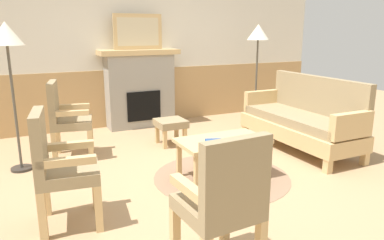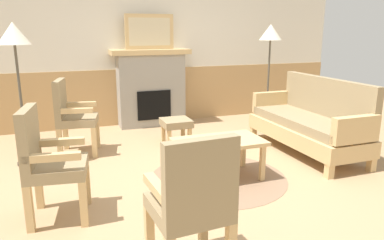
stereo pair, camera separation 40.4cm
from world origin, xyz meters
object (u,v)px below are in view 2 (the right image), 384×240
(armchair_front_left, at_px, (193,200))
(framed_picture, at_px, (150,32))
(couch, at_px, (309,123))
(floor_lamp_by_couch, at_px, (270,39))
(floor_lamp_by_chairs, at_px, (14,43))
(coffee_table, at_px, (219,145))
(fireplace, at_px, (151,87))
(armchair_near_fireplace, at_px, (72,114))
(book_on_table, at_px, (209,142))
(footstool, at_px, (176,124))
(armchair_by_window_left, at_px, (48,159))

(armchair_front_left, bearing_deg, framed_picture, 79.81)
(couch, height_order, armchair_front_left, same)
(floor_lamp_by_couch, xyz_separation_m, floor_lamp_by_chairs, (-3.69, -0.58, 0.00))
(armchair_front_left, xyz_separation_m, floor_lamp_by_chairs, (-1.18, 2.63, 0.91))
(framed_picture, bearing_deg, coffee_table, -87.36)
(fireplace, distance_m, armchair_near_fireplace, 1.73)
(couch, xyz_separation_m, armchair_near_fireplace, (-2.94, 1.00, 0.14))
(armchair_front_left, bearing_deg, fireplace, 79.81)
(floor_lamp_by_couch, bearing_deg, framed_picture, 157.87)
(book_on_table, height_order, floor_lamp_by_couch, floor_lamp_by_couch)
(framed_picture, relative_size, footstool, 2.00)
(footstool, relative_size, armchair_near_fireplace, 0.41)
(armchair_by_window_left, height_order, floor_lamp_by_chairs, floor_lamp_by_chairs)
(armchair_near_fireplace, relative_size, floor_lamp_by_couch, 0.58)
(floor_lamp_by_chairs, bearing_deg, footstool, 4.42)
(coffee_table, relative_size, floor_lamp_by_chairs, 0.57)
(armchair_near_fireplace, xyz_separation_m, floor_lamp_by_chairs, (-0.56, -0.21, 0.91))
(coffee_table, distance_m, floor_lamp_by_couch, 2.68)
(couch, bearing_deg, book_on_table, -163.46)
(coffee_table, distance_m, book_on_table, 0.18)
(framed_picture, xyz_separation_m, book_on_table, (-0.03, -2.59, -1.10))
(framed_picture, bearing_deg, couch, -52.42)
(footstool, bearing_deg, armchair_near_fireplace, 177.49)
(armchair_front_left, bearing_deg, armchair_by_window_left, 128.08)
(book_on_table, xyz_separation_m, footstool, (0.10, 1.42, -0.17))
(armchair_front_left, relative_size, floor_lamp_by_couch, 0.58)
(footstool, bearing_deg, couch, -31.16)
(coffee_table, distance_m, armchair_front_left, 1.65)
(armchair_near_fireplace, distance_m, floor_lamp_by_chairs, 1.09)
(fireplace, distance_m, book_on_table, 2.60)
(coffee_table, distance_m, floor_lamp_by_chairs, 2.57)
(framed_picture, distance_m, armchair_by_window_left, 3.39)
(framed_picture, xyz_separation_m, footstool, (0.07, -1.16, -1.28))
(couch, relative_size, armchair_near_fireplace, 1.84)
(couch, distance_m, book_on_table, 1.72)
(couch, xyz_separation_m, armchair_by_window_left, (-3.21, -0.71, 0.14))
(framed_picture, xyz_separation_m, floor_lamp_by_couch, (1.81, -0.74, -0.11))
(floor_lamp_by_couch, height_order, floor_lamp_by_chairs, same)
(armchair_front_left, height_order, floor_lamp_by_couch, floor_lamp_by_couch)
(couch, height_order, book_on_table, couch)
(coffee_table, height_order, floor_lamp_by_couch, floor_lamp_by_couch)
(armchair_by_window_left, height_order, armchair_front_left, same)
(framed_picture, height_order, armchair_front_left, framed_picture)
(couch, xyz_separation_m, footstool, (-1.55, 0.94, -0.11))
(armchair_front_left, height_order, floor_lamp_by_chairs, floor_lamp_by_chairs)
(book_on_table, distance_m, armchair_by_window_left, 1.58)
(couch, bearing_deg, coffee_table, -164.41)
(book_on_table, relative_size, armchair_by_window_left, 0.18)
(footstool, height_order, armchair_near_fireplace, armchair_near_fireplace)
(armchair_front_left, bearing_deg, couch, 38.38)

